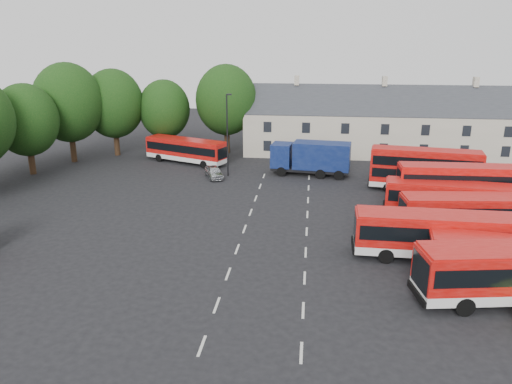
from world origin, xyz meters
TOP-DOWN VIEW (x-y plane):
  - ground at (0.00, 0.00)m, footprint 140.00×140.00m
  - lane_markings at (2.50, 2.00)m, footprint 5.15×33.80m
  - treeline at (-20.74, 19.36)m, footprint 29.92×32.59m
  - terrace_houses at (14.00, 30.00)m, footprint 35.70×7.13m
  - bus_row_c at (14.24, -2.08)m, footprint 11.78×3.03m
  - bus_row_d at (17.90, 2.84)m, footprint 11.41×3.58m
  - bus_row_e at (17.20, 6.23)m, footprint 11.43×4.02m
  - bus_dd_south at (18.00, 8.37)m, footprint 10.28×2.54m
  - bus_dd_north at (16.37, 14.06)m, footprint 10.75×3.94m
  - bus_north at (-10.01, 22.84)m, footprint 10.64×6.31m
  - box_truck at (5.22, 18.91)m, footprint 8.88×3.75m
  - silver_car at (-5.37, 16.67)m, footprint 2.97×4.13m
  - lamppost at (-3.95, 17.58)m, footprint 0.62×0.23m

SIDE VIEW (x-z plane):
  - ground at x=0.00m, z-range 0.00..0.00m
  - lane_markings at x=2.50m, z-range 0.00..0.01m
  - silver_car at x=-5.37m, z-range 0.00..1.31m
  - bus_north at x=-10.01m, z-range 0.30..3.28m
  - bus_row_e at x=17.20m, z-range 0.32..3.48m
  - bus_row_d at x=17.90m, z-range 0.32..3.50m
  - bus_row_c at x=14.24m, z-range 0.33..3.65m
  - box_truck at x=5.22m, z-range 0.23..4.00m
  - bus_dd_south at x=18.00m, z-range 0.29..4.49m
  - bus_dd_north at x=16.37m, z-range 0.30..4.61m
  - terrace_houses at x=14.00m, z-range -1.17..8.89m
  - lamppost at x=-3.95m, z-range 0.30..9.35m
  - treeline at x=-20.74m, z-range 0.68..12.69m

